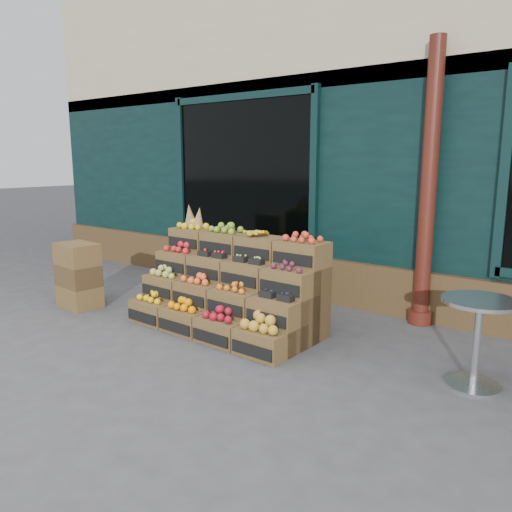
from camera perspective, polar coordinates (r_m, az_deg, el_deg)
The scene contains 6 objects.
ground at distance 5.11m, azimuth -3.08°, elevation -10.87°, with size 60.00×60.00×0.00m, color #414144.
shop_facade at distance 9.25m, azimuth 18.53°, elevation 13.54°, with size 12.00×6.24×4.80m.
crate_display at distance 5.72m, azimuth -3.01°, elevation -4.06°, with size 2.18×1.08×1.35m.
spare_crates at distance 6.88m, azimuth -19.63°, elevation -2.08°, with size 0.59×0.43×0.84m.
bistro_table at distance 4.59m, azimuth 23.99°, elevation -8.04°, with size 0.62×0.62×0.77m.
shopkeeper at distance 8.37m, azimuth -0.15°, elevation 4.89°, with size 0.74×0.48×2.02m, color #1E6A2D.
Camera 1 is at (3.11, -3.58, 1.91)m, focal length 35.00 mm.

